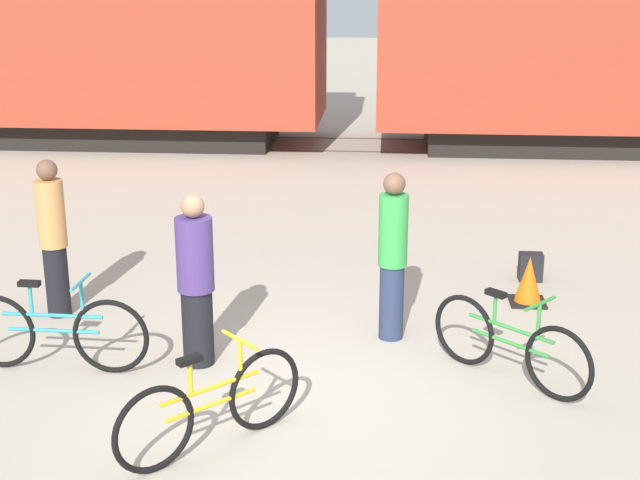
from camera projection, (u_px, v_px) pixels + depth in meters
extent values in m
plane|color=#B2A893|center=(289.00, 393.00, 7.98)|extent=(80.00, 80.00, 0.00)
cube|color=black|center=(23.00, 128.00, 19.34)|extent=(10.92, 2.31, 0.55)
cube|color=#9E3823|center=(13.00, 25.00, 18.69)|extent=(13.00, 3.09, 3.78)
cube|color=#4C4238|center=(347.00, 151.00, 18.21)|extent=(39.18, 0.07, 0.01)
cube|color=#4C4238|center=(350.00, 138.00, 19.57)|extent=(39.18, 0.07, 0.01)
torus|color=black|center=(111.00, 336.00, 8.28)|extent=(0.74, 0.07, 0.73)
cylinder|color=teal|center=(52.00, 315.00, 8.28)|extent=(0.97, 0.06, 0.04)
cylinder|color=teal|center=(54.00, 331.00, 8.33)|extent=(0.88, 0.06, 0.04)
cylinder|color=teal|center=(31.00, 299.00, 8.26)|extent=(0.04, 0.04, 0.31)
cube|color=black|center=(29.00, 283.00, 8.21)|extent=(0.20, 0.09, 0.05)
cylinder|color=teal|center=(82.00, 299.00, 8.20)|extent=(0.04, 0.04, 0.34)
cylinder|color=teal|center=(81.00, 282.00, 8.15)|extent=(0.05, 0.46, 0.03)
torus|color=black|center=(265.00, 389.00, 7.30)|extent=(0.53, 0.53, 0.70)
torus|color=black|center=(154.00, 430.00, 6.66)|extent=(0.53, 0.53, 0.70)
cylinder|color=gold|center=(211.00, 388.00, 6.93)|extent=(0.67, 0.66, 0.04)
cylinder|color=gold|center=(212.00, 405.00, 6.97)|extent=(0.61, 0.60, 0.04)
cylinder|color=gold|center=(190.00, 377.00, 6.77)|extent=(0.04, 0.04, 0.29)
cube|color=black|center=(189.00, 360.00, 6.73)|extent=(0.20, 0.20, 0.05)
cylinder|color=gold|center=(240.00, 359.00, 7.05)|extent=(0.04, 0.04, 0.33)
cylinder|color=gold|center=(240.00, 340.00, 7.00)|extent=(0.35, 0.35, 0.03)
torus|color=black|center=(559.00, 364.00, 7.77)|extent=(0.54, 0.50, 0.69)
torus|color=black|center=(464.00, 330.00, 8.49)|extent=(0.54, 0.50, 0.69)
cylinder|color=#338C38|center=(510.00, 328.00, 8.08)|extent=(0.70, 0.64, 0.04)
cylinder|color=#338C38|center=(509.00, 343.00, 8.12)|extent=(0.64, 0.58, 0.04)
cylinder|color=#338C38|center=(495.00, 308.00, 8.16)|extent=(0.04, 0.04, 0.29)
cube|color=black|center=(496.00, 293.00, 8.12)|extent=(0.20, 0.19, 0.05)
cylinder|color=#338C38|center=(539.00, 321.00, 7.83)|extent=(0.04, 0.04, 0.32)
cylinder|color=#338C38|center=(540.00, 304.00, 7.78)|extent=(0.33, 0.36, 0.03)
cylinder|color=black|center=(57.00, 281.00, 9.66)|extent=(0.25, 0.25, 0.79)
cylinder|color=tan|center=(51.00, 214.00, 9.44)|extent=(0.30, 0.30, 0.73)
sphere|color=brown|center=(47.00, 170.00, 9.30)|extent=(0.22, 0.22, 0.22)
cylinder|color=black|center=(198.00, 327.00, 8.48)|extent=(0.30, 0.30, 0.75)
cylinder|color=#473370|center=(195.00, 254.00, 8.26)|extent=(0.35, 0.35, 0.70)
sphere|color=#A37556|center=(193.00, 206.00, 8.13)|extent=(0.22, 0.22, 0.22)
cylinder|color=#283351|center=(391.00, 302.00, 9.06)|extent=(0.25, 0.25, 0.79)
cylinder|color=green|center=(393.00, 230.00, 8.84)|extent=(0.29, 0.29, 0.73)
sphere|color=brown|center=(394.00, 184.00, 8.70)|extent=(0.22, 0.22, 0.22)
cube|color=black|center=(531.00, 267.00, 10.79)|extent=(0.28, 0.20, 0.34)
cube|color=black|center=(527.00, 302.00, 10.10)|extent=(0.40, 0.40, 0.03)
cone|color=orange|center=(529.00, 280.00, 10.02)|extent=(0.32, 0.32, 0.55)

